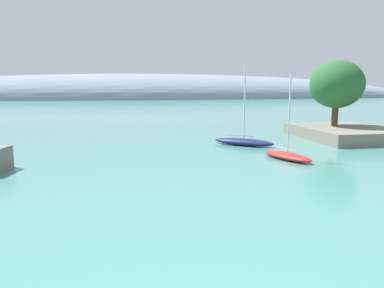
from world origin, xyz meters
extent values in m
cube|color=gray|center=(28.83, 40.64, 0.83)|extent=(12.09, 14.91, 1.66)
cylinder|color=brown|center=(28.18, 42.56, 3.07)|extent=(0.92, 0.92, 2.81)
ellipsoid|color=#28602D|center=(28.18, 42.56, 7.74)|extent=(7.69, 7.69, 6.92)
ellipsoid|color=gray|center=(13.46, 228.35, 0.00)|extent=(375.61, 67.94, 31.08)
ellipsoid|color=navy|center=(12.42, 37.64, 0.44)|extent=(7.42, 6.70, 0.88)
cylinder|color=silver|center=(12.42, 37.64, 5.71)|extent=(0.17, 0.17, 9.66)
cube|color=silver|center=(12.14, 37.87, 1.23)|extent=(2.80, 2.37, 0.10)
ellipsoid|color=red|center=(13.90, 28.31, 0.37)|extent=(4.00, 6.46, 0.73)
cylinder|color=silver|center=(13.90, 28.31, 4.76)|extent=(0.15, 0.15, 8.06)
cube|color=silver|center=(13.80, 28.57, 1.08)|extent=(1.10, 2.64, 0.10)
camera|label=1|loc=(-2.38, -4.80, 7.41)|focal=33.09mm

